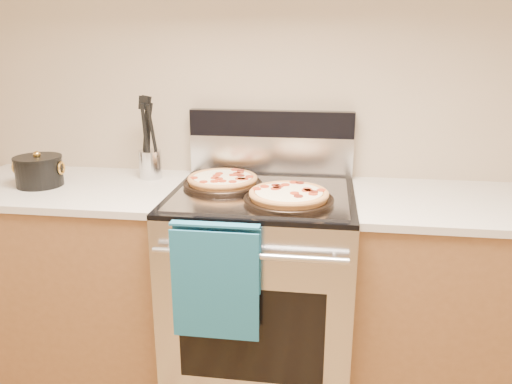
# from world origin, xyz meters

# --- Properties ---
(wall_back) EXTENTS (4.00, 0.00, 4.00)m
(wall_back) POSITION_xyz_m (0.00, 2.00, 1.35)
(wall_back) COLOR tan
(wall_back) RESTS_ON ground
(range_body) EXTENTS (0.76, 0.68, 0.90)m
(range_body) POSITION_xyz_m (0.00, 1.65, 0.45)
(range_body) COLOR #B7B7BC
(range_body) RESTS_ON ground
(oven_window) EXTENTS (0.56, 0.01, 0.40)m
(oven_window) POSITION_xyz_m (0.00, 1.31, 0.45)
(oven_window) COLOR black
(oven_window) RESTS_ON range_body
(cooktop) EXTENTS (0.76, 0.68, 0.02)m
(cooktop) POSITION_xyz_m (0.00, 1.65, 0.91)
(cooktop) COLOR black
(cooktop) RESTS_ON range_body
(backsplash_lower) EXTENTS (0.76, 0.06, 0.18)m
(backsplash_lower) POSITION_xyz_m (0.00, 1.96, 1.01)
(backsplash_lower) COLOR silver
(backsplash_lower) RESTS_ON cooktop
(backsplash_upper) EXTENTS (0.76, 0.06, 0.12)m
(backsplash_upper) POSITION_xyz_m (0.00, 1.96, 1.16)
(backsplash_upper) COLOR black
(backsplash_upper) RESTS_ON backsplash_lower
(oven_handle) EXTENTS (0.70, 0.03, 0.03)m
(oven_handle) POSITION_xyz_m (0.00, 1.27, 0.80)
(oven_handle) COLOR silver
(oven_handle) RESTS_ON range_body
(dish_towel) EXTENTS (0.32, 0.05, 0.42)m
(dish_towel) POSITION_xyz_m (-0.12, 1.27, 0.70)
(dish_towel) COLOR #1A5885
(dish_towel) RESTS_ON oven_handle
(foil_sheet) EXTENTS (0.70, 0.55, 0.01)m
(foil_sheet) POSITION_xyz_m (0.00, 1.62, 0.92)
(foil_sheet) COLOR gray
(foil_sheet) RESTS_ON cooktop
(cabinet_left) EXTENTS (1.00, 0.62, 0.88)m
(cabinet_left) POSITION_xyz_m (-0.88, 1.68, 0.44)
(cabinet_left) COLOR brown
(cabinet_left) RESTS_ON ground
(countertop_left) EXTENTS (1.02, 0.64, 0.03)m
(countertop_left) POSITION_xyz_m (-0.88, 1.68, 0.90)
(countertop_left) COLOR beige
(countertop_left) RESTS_ON cabinet_left
(cabinet_right) EXTENTS (1.00, 0.62, 0.88)m
(cabinet_right) POSITION_xyz_m (0.88, 1.68, 0.44)
(cabinet_right) COLOR brown
(cabinet_right) RESTS_ON ground
(countertop_right) EXTENTS (1.02, 0.64, 0.03)m
(countertop_right) POSITION_xyz_m (0.88, 1.68, 0.90)
(countertop_right) COLOR beige
(countertop_right) RESTS_ON cabinet_right
(pepperoni_pizza_back) EXTENTS (0.40, 0.40, 0.05)m
(pepperoni_pizza_back) POSITION_xyz_m (-0.18, 1.70, 0.95)
(pepperoni_pizza_back) COLOR #B06D35
(pepperoni_pizza_back) RESTS_ON foil_sheet
(pepperoni_pizza_front) EXTENTS (0.43, 0.43, 0.05)m
(pepperoni_pizza_front) POSITION_xyz_m (0.12, 1.52, 0.95)
(pepperoni_pizza_front) COLOR #B06D35
(pepperoni_pizza_front) RESTS_ON foil_sheet
(utensil_crock) EXTENTS (0.12, 0.12, 0.13)m
(utensil_crock) POSITION_xyz_m (-0.55, 1.84, 0.98)
(utensil_crock) COLOR silver
(utensil_crock) RESTS_ON countertop_left
(saucepan) EXTENTS (0.21, 0.21, 0.12)m
(saucepan) POSITION_xyz_m (-0.99, 1.65, 0.97)
(saucepan) COLOR black
(saucepan) RESTS_ON countertop_left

